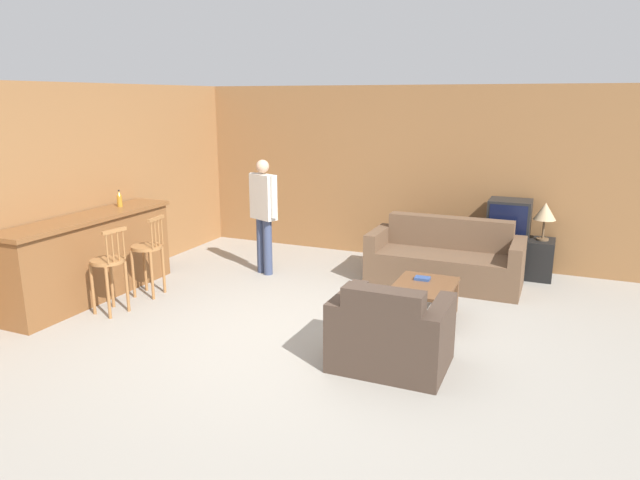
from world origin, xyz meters
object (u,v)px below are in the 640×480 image
object	(u,v)px
armchair_near	(390,335)
bar_chair_near	(109,268)
table_lamp	(545,212)
book_on_table	(422,278)
bottle	(120,199)
person_by_window	(264,210)
tv	(509,219)
tv_unit	(506,256)
bar_chair_mid	(148,253)
coffee_table	(424,290)
couch_far	(445,261)

from	to	relation	value
armchair_near	bar_chair_near	bearing A→B (deg)	179.28
table_lamp	book_on_table	bearing A→B (deg)	-120.93
bottle	person_by_window	world-z (taller)	person_by_window
bar_chair_near	table_lamp	xyz separation A→B (m)	(4.47, 3.34, 0.38)
bottle	person_by_window	size ratio (longest dim) A/B	0.14
bottle	tv	bearing A→B (deg)	27.43
tv_unit	table_lamp	size ratio (longest dim) A/B	2.39
armchair_near	book_on_table	world-z (taller)	armchair_near
table_lamp	person_by_window	world-z (taller)	person_by_window
bar_chair_mid	table_lamp	distance (m)	5.22
bar_chair_near	bar_chair_mid	bearing A→B (deg)	90.00
bottle	coffee_table	bearing A→B (deg)	3.92
person_by_window	couch_far	bearing A→B (deg)	12.77
bar_chair_mid	couch_far	xyz separation A→B (m)	(3.31, 1.93, -0.24)
book_on_table	person_by_window	size ratio (longest dim) A/B	0.11
coffee_table	tv_unit	world-z (taller)	tv_unit
bar_chair_near	couch_far	world-z (taller)	bar_chair_near
table_lamp	tv_unit	bearing A→B (deg)	180.00
bottle	armchair_near	bearing A→B (deg)	-13.84
bar_chair_mid	bottle	size ratio (longest dim) A/B	4.60
bar_chair_mid	bottle	xyz separation A→B (m)	(-0.62, 0.26, 0.59)
couch_far	tv	size ratio (longest dim) A/B	3.53
coffee_table	tv_unit	size ratio (longest dim) A/B	0.70
bar_chair_near	bottle	world-z (taller)	bottle
coffee_table	tv	bearing A→B (deg)	72.56
couch_far	bottle	world-z (taller)	bottle
couch_far	book_on_table	bearing A→B (deg)	-90.80
bar_chair_mid	person_by_window	size ratio (longest dim) A/B	0.63
bottle	couch_far	bearing A→B (deg)	23.00
armchair_near	couch_far	bearing A→B (deg)	90.52
bar_chair_near	book_on_table	size ratio (longest dim) A/B	5.86
couch_far	book_on_table	world-z (taller)	couch_far
couch_far	armchair_near	xyz separation A→B (m)	(0.02, -2.64, 0.00)
armchair_near	tv	size ratio (longest dim) A/B	1.84
armchair_near	book_on_table	size ratio (longest dim) A/B	5.96
bar_chair_near	table_lamp	world-z (taller)	table_lamp
bar_chair_near	armchair_near	bearing A→B (deg)	-0.72
bar_chair_near	tv_unit	distance (m)	5.24
person_by_window	bottle	bearing A→B (deg)	-143.38
armchair_near	person_by_window	bearing A→B (deg)	139.47
couch_far	table_lamp	size ratio (longest dim) A/B	3.84
tv	book_on_table	world-z (taller)	tv
coffee_table	couch_far	bearing A→B (deg)	91.76
armchair_near	coffee_table	bearing A→B (deg)	89.14
tv	person_by_window	xyz separation A→B (m)	(-3.14, -1.29, 0.11)
tv	book_on_table	bearing A→B (deg)	-110.37
bar_chair_mid	book_on_table	size ratio (longest dim) A/B	5.86
tv_unit	tv	xyz separation A→B (m)	(0.00, -0.00, 0.53)
bar_chair_near	coffee_table	distance (m)	3.56
bar_chair_near	book_on_table	world-z (taller)	bar_chair_near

